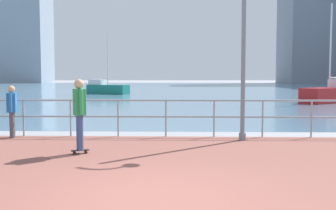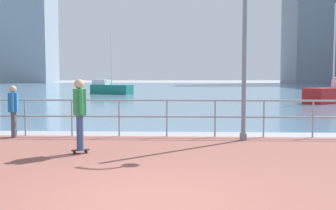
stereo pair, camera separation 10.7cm
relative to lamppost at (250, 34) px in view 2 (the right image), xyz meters
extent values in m
plane|color=gray|center=(-2.25, 34.79, -2.88)|extent=(220.00, 220.00, 0.00)
cube|color=brown|center=(-2.25, -2.55, -2.87)|extent=(28.00, 6.52, 0.01)
cube|color=slate|center=(-2.25, 45.71, -2.88)|extent=(180.00, 88.00, 0.00)
cylinder|color=#8C99A3|center=(-6.45, 0.71, -2.35)|extent=(0.05, 0.05, 1.06)
cylinder|color=#8C99A3|center=(-5.05, 0.71, -2.35)|extent=(0.05, 0.05, 1.06)
cylinder|color=#8C99A3|center=(-3.65, 0.71, -2.35)|extent=(0.05, 0.05, 1.06)
cylinder|color=#8C99A3|center=(-2.25, 0.71, -2.35)|extent=(0.05, 0.05, 1.06)
cylinder|color=#8C99A3|center=(-0.85, 0.71, -2.35)|extent=(0.05, 0.05, 1.06)
cylinder|color=#8C99A3|center=(0.55, 0.71, -2.35)|extent=(0.05, 0.05, 1.06)
cylinder|color=#8C99A3|center=(1.95, 0.71, -2.35)|extent=(0.05, 0.05, 1.06)
cylinder|color=#8C99A3|center=(-2.25, 0.71, -1.82)|extent=(25.20, 0.06, 0.06)
cylinder|color=#8C99A3|center=(-2.25, 0.71, -2.30)|extent=(25.20, 0.06, 0.06)
cylinder|color=slate|center=(-0.12, 0.11, -2.78)|extent=(0.19, 0.19, 0.20)
cylinder|color=slate|center=(-0.12, 0.11, -0.57)|extent=(0.12, 0.12, 4.61)
cylinder|color=black|center=(-4.21, -2.00, -2.85)|extent=(0.07, 0.05, 0.06)
cylinder|color=black|center=(-4.24, -1.93, -2.85)|extent=(0.07, 0.05, 0.06)
cylinder|color=black|center=(-3.98, -1.89, -2.85)|extent=(0.07, 0.05, 0.06)
cylinder|color=black|center=(-4.01, -1.82, -2.85)|extent=(0.07, 0.05, 0.06)
cube|color=black|center=(-4.11, -1.91, -2.80)|extent=(0.41, 0.27, 0.02)
cylinder|color=#384C7A|center=(-4.08, -1.98, -2.39)|extent=(0.17, 0.17, 0.80)
cylinder|color=#384C7A|center=(-4.14, -1.84, -2.39)|extent=(0.17, 0.17, 0.80)
cube|color=#2D8C4C|center=(-4.11, -1.91, -1.70)|extent=(0.36, 0.41, 0.59)
cylinder|color=#2D8C4C|center=(-4.02, -2.12, -1.68)|extent=(0.12, 0.12, 0.56)
cylinder|color=#2D8C4C|center=(-4.21, -1.70, -1.68)|extent=(0.12, 0.12, 0.56)
sphere|color=tan|center=(-4.11, -1.91, -1.29)|extent=(0.22, 0.22, 0.22)
cylinder|color=#4C4C51|center=(-6.66, 0.44, -2.51)|extent=(0.16, 0.16, 0.74)
cylinder|color=#4C4C51|center=(-6.62, 0.29, -2.51)|extent=(0.16, 0.16, 0.74)
cube|color=#236BB2|center=(-6.64, 0.36, -1.86)|extent=(0.32, 0.39, 0.55)
cylinder|color=#236BB2|center=(-6.70, 0.58, -1.85)|extent=(0.11, 0.11, 0.52)
cylinder|color=#236BB2|center=(-6.58, 0.14, -1.85)|extent=(0.11, 0.11, 0.52)
sphere|color=tan|center=(-6.64, 0.36, -1.49)|extent=(0.20, 0.20, 0.20)
cube|color=#B21E1E|center=(8.02, 15.68, -2.38)|extent=(4.54, 3.91, 0.99)
cylinder|color=silver|center=(8.02, 15.68, 0.85)|extent=(0.11, 0.11, 5.48)
cube|color=#197266|center=(-8.82, 27.39, -2.43)|extent=(4.38, 2.94, 0.90)
cube|color=silver|center=(-9.97, 27.92, -1.72)|extent=(1.76, 1.46, 0.50)
cylinder|color=silver|center=(-8.82, 27.39, 0.54)|extent=(0.10, 0.10, 5.02)
cylinder|color=silver|center=(-9.67, 27.78, -1.37)|extent=(1.76, 0.86, 0.08)
cube|color=slate|center=(31.59, 84.39, 15.44)|extent=(17.82, 14.64, 36.64)
cube|color=#8493A3|center=(-41.07, 89.22, 11.76)|extent=(11.44, 10.44, 29.28)
camera|label=1|loc=(-1.84, -10.74, -1.11)|focal=42.33mm
camera|label=2|loc=(-1.74, -10.74, -1.11)|focal=42.33mm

